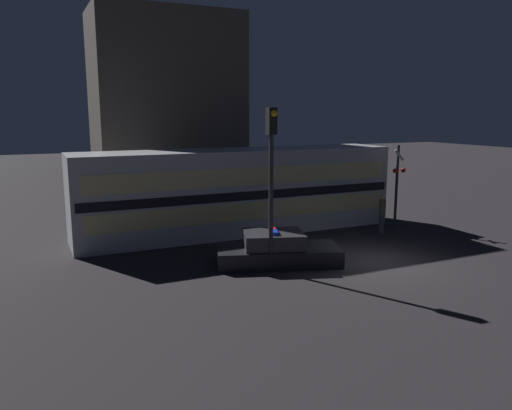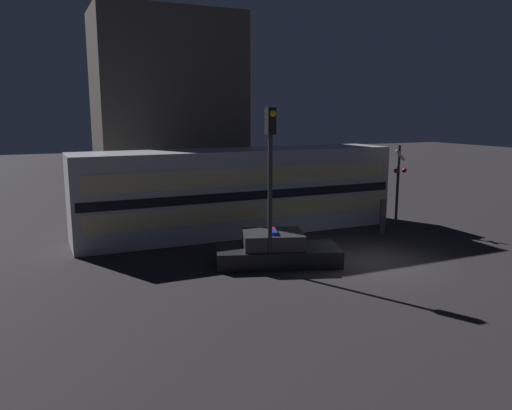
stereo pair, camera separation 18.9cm
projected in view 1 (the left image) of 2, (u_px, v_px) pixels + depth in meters
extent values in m
plane|color=#262326|center=(377.00, 262.00, 18.61)|extent=(120.00, 120.00, 0.00)
cube|color=#B7BABF|center=(238.00, 191.00, 23.08)|extent=(14.90, 2.82, 3.86)
cube|color=black|center=(251.00, 196.00, 21.81)|extent=(14.60, 0.03, 0.39)
cube|color=beige|center=(251.00, 211.00, 21.94)|extent=(14.16, 0.02, 0.77)
cube|color=beige|center=(251.00, 176.00, 21.66)|extent=(14.16, 0.02, 0.77)
cube|color=black|center=(278.00, 255.00, 18.42)|extent=(4.88, 3.28, 0.63)
cube|color=#333338|center=(274.00, 240.00, 18.29)|extent=(2.59, 2.30, 0.57)
cube|color=blue|center=(275.00, 232.00, 17.95)|extent=(0.38, 0.61, 0.12)
cube|color=red|center=(273.00, 229.00, 18.51)|extent=(0.38, 0.61, 0.12)
cylinder|color=#3F384C|center=(382.00, 224.00, 23.00)|extent=(0.26, 0.26, 0.87)
cylinder|color=#595147|center=(382.00, 207.00, 22.86)|extent=(0.31, 0.31, 0.72)
sphere|color=tan|center=(383.00, 197.00, 22.77)|extent=(0.23, 0.23, 0.23)
cylinder|color=#2D2D33|center=(396.00, 187.00, 23.93)|extent=(0.13, 0.13, 4.00)
sphere|color=red|center=(395.00, 171.00, 23.56)|extent=(0.22, 0.22, 0.22)
sphere|color=red|center=(403.00, 170.00, 23.77)|extent=(0.22, 0.22, 0.22)
cube|color=white|center=(399.00, 155.00, 23.58)|extent=(0.58, 0.03, 0.58)
cylinder|color=#2D2D33|center=(271.00, 204.00, 17.19)|extent=(0.16, 0.16, 4.77)
cube|color=black|center=(271.00, 121.00, 16.68)|extent=(0.30, 0.30, 0.90)
sphere|color=gold|center=(274.00, 113.00, 16.46)|extent=(0.23, 0.23, 0.23)
cube|color=#47423D|center=(168.00, 114.00, 27.96)|extent=(7.94, 4.71, 10.90)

